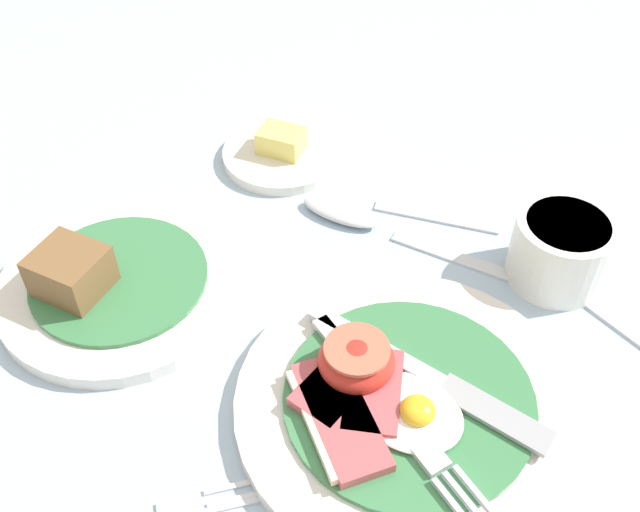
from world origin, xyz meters
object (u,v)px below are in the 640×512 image
Objects in this scene: breakfast_plate at (399,400)px; sugar_cup at (561,248)px; bread_plate at (114,282)px; butter_dish at (282,152)px; teaspoon_near_cup at (528,232)px; teaspoon_stray at (369,223)px.

sugar_cup is (0.04, 0.18, 0.02)m from breakfast_plate.
butter_dish is at bearing 87.13° from bread_plate.
teaspoon_near_cup is (-0.03, 0.03, -0.03)m from sugar_cup.
breakfast_plate is 1.22× the size of teaspoon_near_cup.
butter_dish is at bearing 170.22° from teaspoon_near_cup.
teaspoon_near_cup is (0.24, 0.23, -0.01)m from bread_plate.
bread_plate reaches higher than breakfast_plate.
sugar_cup is at bearing 76.61° from breakfast_plate.
breakfast_plate is 1.24× the size of bread_plate.
sugar_cup reaches higher than bread_plate.
breakfast_plate is 2.12× the size of butter_dish.
sugar_cup is 0.16m from teaspoon_stray.
breakfast_plate is 3.05× the size of sugar_cup.
sugar_cup is at bearing -172.93° from teaspoon_stray.
teaspoon_stray is at bearing -168.19° from sugar_cup.
bread_plate is (-0.23, -0.03, -0.00)m from breakfast_plate.
teaspoon_near_cup is at bearing -156.20° from teaspoon_stray.
bread_plate is 0.99× the size of teaspoon_near_cup.
butter_dish is at bearing -22.30° from teaspoon_stray.
teaspoon_stray is at bearing 53.51° from bread_plate.
teaspoon_stray is (-0.12, -0.06, 0.00)m from teaspoon_near_cup.
teaspoon_near_cup is at bearing 87.84° from breakfast_plate.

